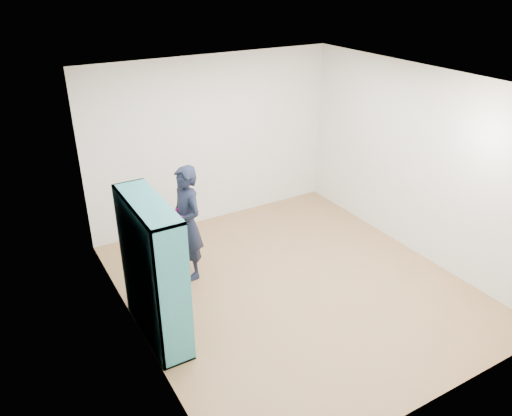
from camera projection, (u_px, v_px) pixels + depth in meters
floor at (293, 285)px, 6.46m from camera, size 4.50×4.50×0.00m
ceiling at (301, 83)px, 5.32m from camera, size 4.50×4.50×0.00m
wall_left at (131, 235)px, 4.99m from camera, size 0.02×4.50×2.60m
wall_right at (418, 163)px, 6.80m from camera, size 0.02×4.50×2.60m
wall_back at (213, 141)px, 7.64m from camera, size 4.00×0.02×2.60m
wall_front at (449, 291)px, 4.15m from camera, size 4.00×0.02×2.60m
bookshelf at (151, 273)px, 5.28m from camera, size 0.36×1.22×1.62m
person at (187, 223)px, 6.36m from camera, size 0.42×0.60×1.54m
smartphone at (173, 217)px, 6.29m from camera, size 0.04×0.10×0.14m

